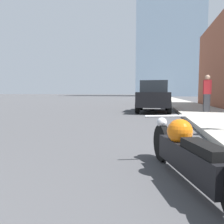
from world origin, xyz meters
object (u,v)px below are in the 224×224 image
(motorcycle, at_px, (188,153))
(parked_car_black, at_px, (154,96))
(parked_car_white, at_px, (153,95))
(parked_car_red, at_px, (155,94))
(pedestrian, at_px, (207,93))

(motorcycle, distance_m, parked_car_black, 10.15)
(parked_car_white, xyz_separation_m, parked_car_red, (0.25, 10.69, 0.06))
(parked_car_white, distance_m, pedestrian, 14.61)
(parked_car_white, bearing_deg, pedestrian, -81.40)
(parked_car_red, bearing_deg, pedestrian, -80.59)
(motorcycle, relative_size, parked_car_white, 0.53)
(parked_car_black, distance_m, pedestrian, 2.91)
(parked_car_black, bearing_deg, pedestrian, -27.12)
(pedestrian, bearing_deg, parked_car_black, 151.99)
(parked_car_white, bearing_deg, parked_car_red, 86.61)
(parked_car_black, bearing_deg, motorcycle, -86.75)
(parked_car_black, xyz_separation_m, pedestrian, (2.57, -1.36, 0.21))
(motorcycle, height_order, pedestrian, pedestrian)
(motorcycle, height_order, parked_car_white, parked_car_white)
(parked_car_black, bearing_deg, parked_car_red, 90.61)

